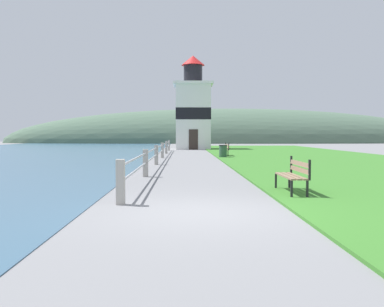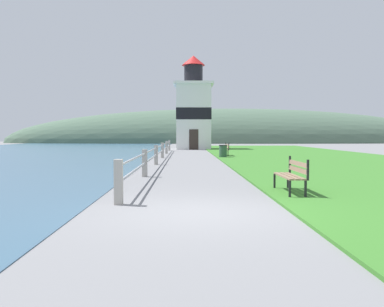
% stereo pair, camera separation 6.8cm
% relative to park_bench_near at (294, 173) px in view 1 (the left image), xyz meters
% --- Properties ---
extents(ground_plane, '(160.00, 160.00, 0.00)m').
position_rel_park_bench_near_xyz_m(ground_plane, '(-2.48, -2.49, -0.54)').
color(ground_plane, slate).
extents(grass_verge, '(12.00, 55.34, 0.06)m').
position_rel_park_bench_near_xyz_m(grass_verge, '(5.32, 15.95, -0.51)').
color(grass_verge, '#387528').
rests_on(grass_verge, ground_plane).
extents(seawall_railing, '(0.18, 30.54, 0.99)m').
position_rel_park_bench_near_xyz_m(seawall_railing, '(-4.19, 13.69, 0.05)').
color(seawall_railing, '#A8A399').
rests_on(seawall_railing, ground_plane).
extents(park_bench_near, '(0.47, 1.76, 0.94)m').
position_rel_park_bench_near_xyz_m(park_bench_near, '(0.00, 0.00, 0.00)').
color(park_bench_near, '#846B51').
rests_on(park_bench_near, ground_plane).
extents(park_bench_midway, '(0.51, 1.85, 0.94)m').
position_rel_park_bench_near_xyz_m(park_bench_midway, '(0.02, 18.40, 0.00)').
color(park_bench_midway, '#846B51').
rests_on(park_bench_midway, ground_plane).
extents(lighthouse, '(3.96, 3.96, 9.48)m').
position_rel_park_bench_near_xyz_m(lighthouse, '(-1.86, 32.89, 3.42)').
color(lighthouse, white).
rests_on(lighthouse, ground_plane).
extents(trash_bin, '(0.54, 0.54, 0.84)m').
position_rel_park_bench_near_xyz_m(trash_bin, '(-0.29, 16.58, -0.11)').
color(trash_bin, '#2D5138').
rests_on(trash_bin, ground_plane).
extents(distant_hillside, '(80.00, 16.00, 12.00)m').
position_rel_park_bench_near_xyz_m(distant_hillside, '(5.52, 64.40, -0.54)').
color(distant_hillside, '#4C6651').
rests_on(distant_hillside, ground_plane).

